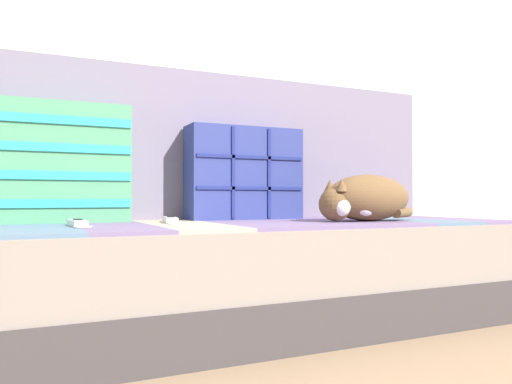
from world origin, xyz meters
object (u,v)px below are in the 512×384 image
Objects in this scene: sleeping_cat at (364,199)px; throw_pillow_striped at (57,163)px; couch at (240,273)px; game_remote_far at (78,223)px; game_remote_near at (171,220)px; throw_pillow_quilted at (244,173)px.

throw_pillow_striped is at bearing 161.42° from sleeping_cat.
couch is at bearing -17.91° from throw_pillow_striped.
game_remote_far is (-0.94, 0.08, -0.07)m from sleeping_cat.
sleeping_cat is 2.00× the size of game_remote_near.
sleeping_cat is at bearing -4.84° from game_remote_far.
throw_pillow_striped reaches higher than game_remote_near.
game_remote_near is (0.34, -0.15, -0.19)m from throw_pillow_striped.
throw_pillow_quilted reaches higher than sleeping_cat.
couch is 4.97× the size of sleeping_cat.
couch is 9.96× the size of game_remote_near.
throw_pillow_quilted is at bearing 62.42° from couch.
throw_pillow_quilted is 0.46m from sleeping_cat.
sleeping_cat reaches higher than game_remote_far.
throw_pillow_striped is 2.25× the size of game_remote_near.
throw_pillow_striped reaches higher than game_remote_far.
sleeping_cat is 2.07× the size of game_remote_far.
throw_pillow_striped is 2.32× the size of game_remote_far.
sleeping_cat reaches higher than game_remote_near.
couch is at bearing 7.10° from game_remote_far.
game_remote_far is (-0.62, -0.25, -0.17)m from throw_pillow_quilted.
throw_pillow_striped is at bearing -179.96° from throw_pillow_quilted.
sleeping_cat is at bearing -15.22° from game_remote_near.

